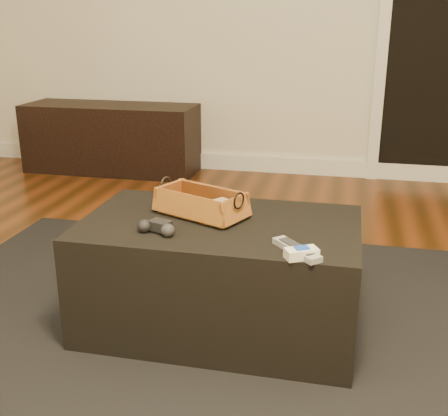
% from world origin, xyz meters
% --- Properties ---
extents(floor, '(5.00, 5.50, 0.01)m').
position_xyz_m(floor, '(0.00, 0.00, -0.01)').
color(floor, brown).
rests_on(floor, ground).
extents(baseboard, '(5.00, 0.04, 0.12)m').
position_xyz_m(baseboard, '(0.00, 2.73, 0.06)').
color(baseboard, white).
rests_on(baseboard, floor).
extents(door_jamb_left, '(0.08, 0.05, 2.05)m').
position_xyz_m(door_jamb_left, '(0.85, 2.72, 1.02)').
color(door_jamb_left, white).
rests_on(door_jamb_left, floor).
extents(media_cabinet, '(1.31, 0.45, 0.51)m').
position_xyz_m(media_cabinet, '(-1.11, 2.51, 0.26)').
color(media_cabinet, black).
rests_on(media_cabinet, floor).
extents(area_rug, '(2.60, 2.00, 0.01)m').
position_xyz_m(area_rug, '(0.23, 0.36, 0.01)').
color(area_rug, black).
rests_on(area_rug, floor).
extents(ottoman, '(1.00, 0.60, 0.42)m').
position_xyz_m(ottoman, '(0.23, 0.41, 0.22)').
color(ottoman, black).
rests_on(ottoman, area_rug).
extents(tv_remote, '(0.19, 0.09, 0.02)m').
position_xyz_m(tv_remote, '(0.13, 0.46, 0.45)').
color(tv_remote, black).
rests_on(tv_remote, wicker_basket).
extents(cloth_bundle, '(0.12, 0.11, 0.05)m').
position_xyz_m(cloth_bundle, '(0.24, 0.45, 0.47)').
color(cloth_bundle, tan).
rests_on(cloth_bundle, wicker_basket).
extents(wicker_basket, '(0.39, 0.30, 0.12)m').
position_xyz_m(wicker_basket, '(0.15, 0.46, 0.47)').
color(wicker_basket, '#A66525').
rests_on(wicker_basket, ottoman).
extents(game_controller, '(0.15, 0.10, 0.05)m').
position_xyz_m(game_controller, '(0.05, 0.25, 0.45)').
color(game_controller, black).
rests_on(game_controller, ottoman).
extents(silver_remote, '(0.17, 0.18, 0.02)m').
position_xyz_m(silver_remote, '(0.53, 0.19, 0.44)').
color(silver_remote, '#A7AAAF').
rests_on(silver_remote, ottoman).
extents(cream_gadget, '(0.11, 0.09, 0.04)m').
position_xyz_m(cream_gadget, '(0.55, 0.15, 0.45)').
color(cream_gadget, white).
rests_on(cream_gadget, ottoman).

